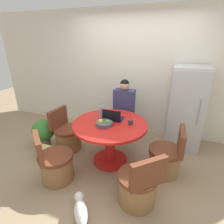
{
  "coord_description": "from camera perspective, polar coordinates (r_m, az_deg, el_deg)",
  "views": [
    {
      "loc": [
        0.79,
        -2.22,
        1.99
      ],
      "look_at": [
        -0.08,
        0.26,
        0.9
      ],
      "focal_mm": 28.0,
      "sensor_mm": 36.0,
      "label": 1
    }
  ],
  "objects": [
    {
      "name": "chair_right_side",
      "position": [
        2.96,
        17.14,
        -14.34
      ],
      "size": [
        0.51,
        0.51,
        0.8
      ],
      "rotation": [
        0.0,
        0.0,
        -1.55
      ],
      "color": "olive",
      "rests_on": "ground_plane"
    },
    {
      "name": "coffee_cup",
      "position": [
        2.77,
        6.09,
        -3.35
      ],
      "size": [
        0.08,
        0.08,
        0.08
      ],
      "color": "#383333",
      "rests_on": "dining_table"
    },
    {
      "name": "handbag",
      "position": [
        3.38,
        -20.63,
        -12.45
      ],
      "size": [
        0.3,
        0.14,
        0.26
      ],
      "color": "tan",
      "rests_on": "ground_plane"
    },
    {
      "name": "laptop",
      "position": [
        2.91,
        0.3,
        -1.81
      ],
      "size": [
        0.31,
        0.24,
        0.2
      ],
      "rotation": [
        0.0,
        0.0,
        3.14
      ],
      "color": "#141947",
      "rests_on": "dining_table"
    },
    {
      "name": "chair_left_side",
      "position": [
        3.52,
        -14.36,
        -7.66
      ],
      "size": [
        0.51,
        0.51,
        0.8
      ],
      "rotation": [
        0.0,
        0.0,
        1.46
      ],
      "color": "olive",
      "rests_on": "ground_plane"
    },
    {
      "name": "chair_near_left_corner",
      "position": [
        2.85,
        -18.04,
        -16.11
      ],
      "size": [
        0.58,
        0.58,
        0.8
      ],
      "rotation": [
        0.0,
        0.0,
        2.4
      ],
      "color": "olive",
      "rests_on": "ground_plane"
    },
    {
      "name": "dining_table",
      "position": [
        2.93,
        -0.65,
        -7.43
      ],
      "size": [
        1.21,
        1.21,
        0.75
      ],
      "color": "red",
      "rests_on": "ground_plane"
    },
    {
      "name": "potted_plant",
      "position": [
        3.68,
        -21.46,
        -5.85
      ],
      "size": [
        0.43,
        0.43,
        0.57
      ],
      "color": "slate",
      "rests_on": "ground_plane"
    },
    {
      "name": "person_seated",
      "position": [
        3.56,
        4.12,
        1.27
      ],
      "size": [
        0.4,
        0.37,
        1.3
      ],
      "rotation": [
        0.0,
        0.0,
        3.14
      ],
      "color": "#2D2D38",
      "rests_on": "ground_plane"
    },
    {
      "name": "wall_back",
      "position": [
        3.85,
        7.32,
        12.08
      ],
      "size": [
        7.0,
        0.06,
        2.6
      ],
      "color": "silver",
      "rests_on": "ground_plane"
    },
    {
      "name": "cat",
      "position": [
        2.43,
        -10.17,
        -29.06
      ],
      "size": [
        0.35,
        0.43,
        0.19
      ],
      "rotation": [
        0.0,
        0.0,
        2.18
      ],
      "color": "white",
      "rests_on": "ground_plane"
    },
    {
      "name": "fruit_bowl",
      "position": [
        2.73,
        -2.57,
        -3.68
      ],
      "size": [
        0.26,
        0.26,
        0.1
      ],
      "color": "#4C4C56",
      "rests_on": "dining_table"
    },
    {
      "name": "ground_plane",
      "position": [
        3.09,
        -0.25,
        -17.59
      ],
      "size": [
        12.0,
        12.0,
        0.0
      ],
      "primitive_type": "plane",
      "color": "#9E8466"
    },
    {
      "name": "refrigerator",
      "position": [
        3.57,
        22.92,
        0.99
      ],
      "size": [
        0.61,
        0.65,
        1.57
      ],
      "color": "silver",
      "rests_on": "ground_plane"
    },
    {
      "name": "bottle",
      "position": [
        2.97,
        -3.7,
        0.18
      ],
      "size": [
        0.07,
        0.07,
        0.29
      ],
      "color": "#9999A3",
      "rests_on": "dining_table"
    },
    {
      "name": "chair_near_right_corner",
      "position": [
        2.44,
        8.48,
        -22.93
      ],
      "size": [
        0.58,
        0.58,
        0.8
      ],
      "rotation": [
        0.0,
        0.0,
        -2.4
      ],
      "color": "olive",
      "rests_on": "ground_plane"
    }
  ]
}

